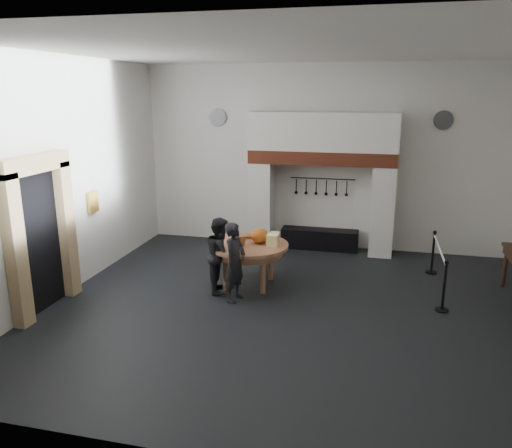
% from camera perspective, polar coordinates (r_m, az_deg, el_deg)
% --- Properties ---
extents(floor, '(9.00, 8.00, 0.02)m').
position_cam_1_polar(floor, '(9.24, 4.59, -9.68)').
color(floor, black).
rests_on(floor, ground).
extents(ceiling, '(9.00, 8.00, 0.02)m').
position_cam_1_polar(ceiling, '(8.43, 5.26, 19.36)').
color(ceiling, silver).
rests_on(ceiling, wall_back).
extents(wall_back, '(9.00, 0.02, 4.50)m').
position_cam_1_polar(wall_back, '(12.47, 7.73, 7.49)').
color(wall_back, silver).
rests_on(wall_back, floor).
extents(wall_front, '(9.00, 0.02, 4.50)m').
position_cam_1_polar(wall_front, '(4.76, -2.47, -4.65)').
color(wall_front, silver).
rests_on(wall_front, floor).
extents(wall_left, '(0.02, 8.00, 4.50)m').
position_cam_1_polar(wall_left, '(10.23, -20.97, 5.00)').
color(wall_left, silver).
rests_on(wall_left, floor).
extents(chimney_pier_left, '(0.55, 0.70, 2.15)m').
position_cam_1_polar(chimney_pier_left, '(12.57, 0.67, 2.24)').
color(chimney_pier_left, silver).
rests_on(chimney_pier_left, floor).
extents(chimney_pier_right, '(0.55, 0.70, 2.15)m').
position_cam_1_polar(chimney_pier_right, '(12.28, 14.22, 1.46)').
color(chimney_pier_right, silver).
rests_on(chimney_pier_right, floor).
extents(hearth_brick_band, '(3.50, 0.72, 0.32)m').
position_cam_1_polar(hearth_brick_band, '(12.12, 7.56, 7.56)').
color(hearth_brick_band, '#9E442B').
rests_on(hearth_brick_band, chimney_pier_left).
extents(chimney_hood, '(3.50, 0.70, 0.90)m').
position_cam_1_polar(chimney_hood, '(12.06, 7.66, 10.44)').
color(chimney_hood, silver).
rests_on(chimney_hood, hearth_brick_band).
extents(iron_range, '(1.90, 0.45, 0.50)m').
position_cam_1_polar(iron_range, '(12.62, 7.28, -1.72)').
color(iron_range, black).
rests_on(iron_range, floor).
extents(utensil_rail, '(1.60, 0.02, 0.02)m').
position_cam_1_polar(utensil_rail, '(12.47, 7.61, 5.16)').
color(utensil_rail, black).
rests_on(utensil_rail, wall_back).
extents(door_recess, '(0.04, 1.10, 2.50)m').
position_cam_1_polar(door_recess, '(9.63, -23.58, -1.95)').
color(door_recess, black).
rests_on(door_recess, floor).
extents(door_jamb_near, '(0.22, 0.30, 2.60)m').
position_cam_1_polar(door_jamb_near, '(9.04, -25.77, -2.92)').
color(door_jamb_near, tan).
rests_on(door_jamb_near, floor).
extents(door_jamb_far, '(0.22, 0.30, 2.60)m').
position_cam_1_polar(door_jamb_far, '(10.11, -20.86, -0.62)').
color(door_jamb_far, tan).
rests_on(door_jamb_far, floor).
extents(door_lintel, '(0.22, 1.70, 0.30)m').
position_cam_1_polar(door_lintel, '(9.30, -24.03, 6.29)').
color(door_lintel, tan).
rests_on(door_lintel, door_jamb_near).
extents(wall_plaque, '(0.05, 0.34, 0.44)m').
position_cam_1_polar(wall_plaque, '(10.97, -18.13, 2.41)').
color(wall_plaque, gold).
rests_on(wall_plaque, wall_left).
extents(work_table, '(1.76, 1.76, 0.07)m').
position_cam_1_polar(work_table, '(10.04, -0.84, -2.46)').
color(work_table, tan).
rests_on(work_table, floor).
extents(pumpkin, '(0.36, 0.36, 0.31)m').
position_cam_1_polar(pumpkin, '(10.03, 0.40, -1.34)').
color(pumpkin, '#C6791C').
rests_on(pumpkin, work_table).
extents(cheese_block_big, '(0.22, 0.22, 0.24)m').
position_cam_1_polar(cheese_block_big, '(9.84, 1.90, -1.88)').
color(cheese_block_big, '#FFF598').
rests_on(cheese_block_big, work_table).
extents(cheese_block_small, '(0.18, 0.18, 0.20)m').
position_cam_1_polar(cheese_block_small, '(10.13, 2.14, -1.50)').
color(cheese_block_small, '#F5DF92').
rests_on(cheese_block_small, work_table).
extents(wicker_basket, '(0.35, 0.35, 0.22)m').
position_cam_1_polar(wicker_basket, '(9.89, -1.90, -1.85)').
color(wicker_basket, '#905E34').
rests_on(wicker_basket, work_table).
extents(bread_loaf, '(0.31, 0.18, 0.13)m').
position_cam_1_polar(bread_loaf, '(10.36, -0.90, -1.33)').
color(bread_loaf, '#A4673A').
rests_on(bread_loaf, work_table).
extents(visitor_near, '(0.48, 0.62, 1.52)m').
position_cam_1_polar(visitor_near, '(9.33, -2.43, -4.37)').
color(visitor_near, black).
rests_on(visitor_near, floor).
extents(visitor_far, '(0.74, 0.85, 1.49)m').
position_cam_1_polar(visitor_far, '(9.80, -4.04, -3.51)').
color(visitor_far, black).
rests_on(visitor_far, floor).
extents(pewter_plate_back_left, '(0.44, 0.03, 0.44)m').
position_cam_1_polar(pewter_plate_back_left, '(12.90, -4.42, 12.06)').
color(pewter_plate_back_left, '#4C4C51').
rests_on(pewter_plate_back_left, wall_back).
extents(pewter_plate_back_right, '(0.44, 0.03, 0.44)m').
position_cam_1_polar(pewter_plate_back_right, '(12.37, 20.64, 11.04)').
color(pewter_plate_back_right, '#4C4C51').
rests_on(pewter_plate_back_right, wall_back).
extents(barrier_post_near, '(0.05, 0.05, 0.90)m').
position_cam_1_polar(barrier_post_near, '(9.58, 20.70, -6.81)').
color(barrier_post_near, black).
rests_on(barrier_post_near, floor).
extents(barrier_post_far, '(0.05, 0.05, 0.90)m').
position_cam_1_polar(barrier_post_far, '(11.46, 19.56, -3.17)').
color(barrier_post_far, black).
rests_on(barrier_post_far, floor).
extents(barrier_rope, '(0.04, 2.00, 0.04)m').
position_cam_1_polar(barrier_rope, '(10.39, 20.27, -2.75)').
color(barrier_rope, white).
rests_on(barrier_rope, barrier_post_near).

